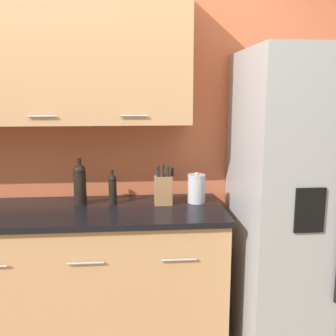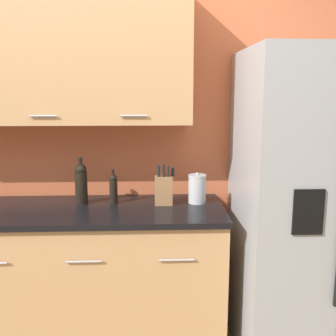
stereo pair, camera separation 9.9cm
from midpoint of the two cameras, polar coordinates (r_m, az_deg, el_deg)
The scene contains 7 objects.
wall_back at distance 2.72m, azimuth -11.51°, elevation 6.61°, with size 10.00×0.39×2.60m.
counter_unit at distance 2.72m, azimuth -15.29°, elevation -14.95°, with size 2.19×0.64×0.93m.
refrigerator at distance 2.62m, azimuth 21.61°, elevation -5.29°, with size 0.94×0.83×1.89m.
knife_block at distance 2.53m, azimuth 0.48°, elevation -3.10°, with size 0.13×0.10×0.26m.
wine_bottle at distance 2.59m, azimuth -11.43°, elevation -2.08°, with size 0.08×0.08×0.30m.
oil_bottle at distance 2.57m, azimuth -6.83°, elevation -2.90°, with size 0.05×0.05×0.22m.
steel_canister at distance 2.57m, azimuth 5.35°, elevation -3.02°, with size 0.12×0.12×0.20m.
Camera 2 is at (0.41, -1.47, 1.64)m, focal length 42.00 mm.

